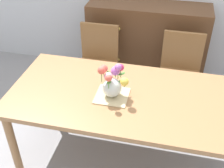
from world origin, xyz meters
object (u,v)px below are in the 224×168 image
object	(u,v)px
chair_left	(98,60)
flower_vase	(112,82)
dresser	(146,44)
dining_table	(123,102)
chair_right	(180,70)

from	to	relation	value
chair_left	flower_vase	distance (m)	0.98
dresser	flower_vase	xyz separation A→B (m)	(-0.11, -1.37, 0.36)
dining_table	chair_left	xyz separation A→B (m)	(-0.45, 0.81, -0.13)
chair_left	chair_right	bearing A→B (deg)	-180.00
dining_table	flower_vase	world-z (taller)	flower_vase
chair_left	flower_vase	size ratio (longest dim) A/B	3.30
chair_right	flower_vase	distance (m)	1.06
chair_right	chair_left	bearing A→B (deg)	0.00
dining_table	dresser	xyz separation A→B (m)	(0.03, 1.33, -0.15)
dining_table	chair_left	size ratio (longest dim) A/B	2.10
dining_table	chair_right	world-z (taller)	chair_right
dresser	chair_left	bearing A→B (deg)	-132.82
dining_table	chair_left	bearing A→B (deg)	118.95
dining_table	chair_right	bearing A→B (deg)	61.05
dresser	flower_vase	size ratio (longest dim) A/B	5.16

